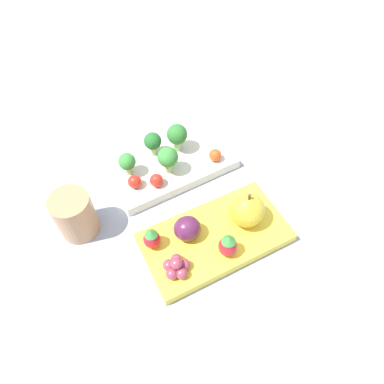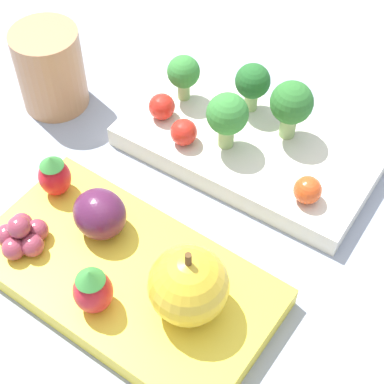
{
  "view_description": "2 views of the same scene",
  "coord_description": "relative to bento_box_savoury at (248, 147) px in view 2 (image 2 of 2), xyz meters",
  "views": [
    {
      "loc": [
        -0.11,
        -0.31,
        0.48
      ],
      "look_at": [
        0.0,
        -0.0,
        0.03
      ],
      "focal_mm": 32.0,
      "sensor_mm": 36.0,
      "label": 1
    },
    {
      "loc": [
        0.21,
        -0.24,
        0.42
      ],
      "look_at": [
        0.0,
        -0.0,
        0.03
      ],
      "focal_mm": 60.0,
      "sensor_mm": 36.0,
      "label": 2
    }
  ],
  "objects": [
    {
      "name": "ground_plane",
      "position": [
        0.01,
        -0.08,
        -0.01
      ],
      "size": [
        4.0,
        4.0,
        0.0
      ],
      "primitive_type": "plane",
      "color": "#939EB2"
    },
    {
      "name": "bento_box_savoury",
      "position": [
        0.0,
        0.0,
        0.0
      ],
      "size": [
        0.23,
        0.15,
        0.02
      ],
      "color": "silver",
      "rests_on": "ground_plane"
    },
    {
      "name": "bento_box_fruit",
      "position": [
        0.02,
        -0.16,
        -0.0
      ],
      "size": [
        0.24,
        0.14,
        0.02
      ],
      "color": "yellow",
      "rests_on": "ground_plane"
    },
    {
      "name": "broccoli_floret_0",
      "position": [
        -0.01,
        -0.02,
        0.04
      ],
      "size": [
        0.04,
        0.04,
        0.05
      ],
      "color": "#93B770",
      "rests_on": "bento_box_savoury"
    },
    {
      "name": "broccoli_floret_1",
      "position": [
        -0.08,
        0.0,
        0.04
      ],
      "size": [
        0.03,
        0.03,
        0.04
      ],
      "color": "#93B770",
      "rests_on": "bento_box_savoury"
    },
    {
      "name": "broccoli_floret_2",
      "position": [
        -0.02,
        0.03,
        0.04
      ],
      "size": [
        0.03,
        0.03,
        0.05
      ],
      "color": "#93B770",
      "rests_on": "bento_box_savoury"
    },
    {
      "name": "broccoli_floret_3",
      "position": [
        0.02,
        0.03,
        0.04
      ],
      "size": [
        0.04,
        0.04,
        0.06
      ],
      "color": "#93B770",
      "rests_on": "bento_box_savoury"
    },
    {
      "name": "cherry_tomato_0",
      "position": [
        -0.07,
        -0.03,
        0.02
      ],
      "size": [
        0.02,
        0.02,
        0.02
      ],
      "color": "red",
      "rests_on": "bento_box_savoury"
    },
    {
      "name": "cherry_tomato_1",
      "position": [
        0.07,
        -0.02,
        0.02
      ],
      "size": [
        0.02,
        0.02,
        0.02
      ],
      "color": "#DB4C1E",
      "rests_on": "bento_box_savoury"
    },
    {
      "name": "cherry_tomato_2",
      "position": [
        -0.04,
        -0.04,
        0.02
      ],
      "size": [
        0.02,
        0.02,
        0.02
      ],
      "color": "red",
      "rests_on": "bento_box_savoury"
    },
    {
      "name": "apple",
      "position": [
        0.07,
        -0.15,
        0.04
      ],
      "size": [
        0.06,
        0.06,
        0.07
      ],
      "color": "gold",
      "rests_on": "bento_box_fruit"
    },
    {
      "name": "strawberry_0",
      "position": [
        -0.08,
        -0.15,
        0.03
      ],
      "size": [
        0.03,
        0.03,
        0.04
      ],
      "color": "red",
      "rests_on": "bento_box_fruit"
    },
    {
      "name": "strawberry_1",
      "position": [
        0.02,
        -0.2,
        0.03
      ],
      "size": [
        0.03,
        0.03,
        0.04
      ],
      "color": "red",
      "rests_on": "bento_box_fruit"
    },
    {
      "name": "plum",
      "position": [
        -0.02,
        -0.15,
        0.03
      ],
      "size": [
        0.04,
        0.04,
        0.04
      ],
      "color": "#511E42",
      "rests_on": "bento_box_fruit"
    },
    {
      "name": "grape_cluster",
      "position": [
        -0.06,
        -0.2,
        0.02
      ],
      "size": [
        0.04,
        0.04,
        0.03
      ],
      "color": "#93384C",
      "rests_on": "bento_box_fruit"
    },
    {
      "name": "drinking_cup",
      "position": [
        -0.18,
        -0.07,
        0.03
      ],
      "size": [
        0.06,
        0.06,
        0.08
      ],
      "color": "tan",
      "rests_on": "ground_plane"
    }
  ]
}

